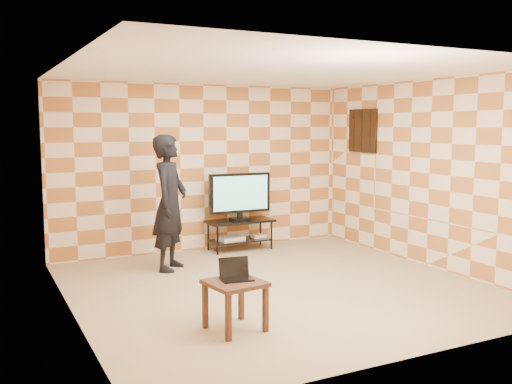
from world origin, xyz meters
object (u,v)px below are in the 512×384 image
side_table (235,290)px  person (170,203)px  tv_stand (240,228)px  tv (240,194)px

side_table → person: 2.68m
tv_stand → tv: (0.00, -0.00, 0.56)m
side_table → person: bearing=85.9°
tv → person: (-1.42, -0.71, 0.03)m
side_table → person: person is taller
side_table → tv_stand: bearing=64.2°
side_table → tv: bearing=64.2°
tv → person: person is taller
tv → side_table: tv is taller
tv_stand → person: 1.70m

